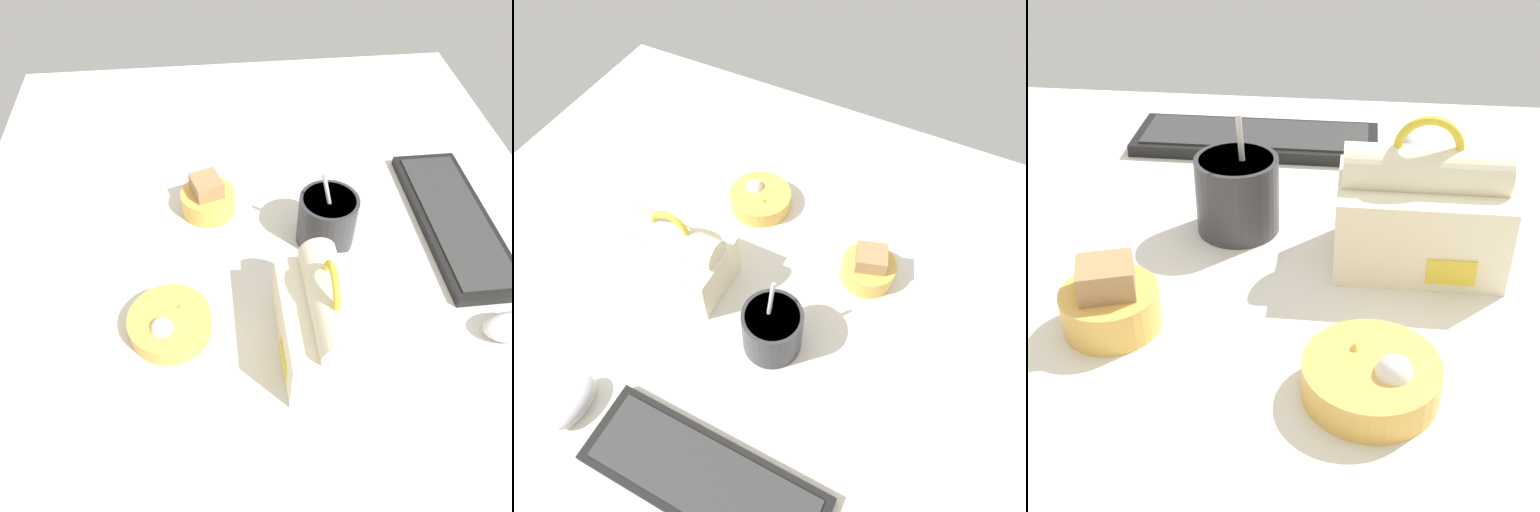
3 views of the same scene
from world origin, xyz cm
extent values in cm
cube|color=silver|center=(0.00, 0.00, 1.00)|extent=(140.00, 110.00, 2.00)
cube|color=black|center=(-5.91, 34.90, 2.90)|extent=(37.07, 12.68, 1.80)
cube|color=#333333|center=(-5.91, 34.90, 3.95)|extent=(34.11, 10.40, 0.30)
cube|color=#EFE5C1|center=(17.09, 5.41, 7.07)|extent=(18.88, 12.43, 10.15)
cylinder|color=#EFE5C1|center=(17.09, 5.41, 13.68)|extent=(17.94, 5.58, 5.58)
cube|color=yellow|center=(20.39, -0.90, 4.79)|extent=(5.29, 0.30, 3.04)
torus|color=yellow|center=(17.09, 5.41, 16.20)|extent=(7.61, 1.00, 7.61)
cylinder|color=#333338|center=(-4.70, 10.27, 6.81)|extent=(10.21, 10.21, 9.62)
cylinder|color=#C6892D|center=(-4.70, 10.27, 11.32)|extent=(8.98, 8.98, 0.60)
cylinder|color=silver|center=(-3.93, 9.76, 12.66)|extent=(0.70, 3.36, 10.90)
cylinder|color=#EAB24C|center=(-14.47, -10.19, 4.19)|extent=(10.02, 10.02, 4.39)
cube|color=#A87F51|center=(-14.47, -10.19, 6.61)|extent=(6.79, 6.47, 6.14)
cylinder|color=#EAB24C|center=(11.96, -17.14, 3.78)|extent=(12.73, 12.73, 3.56)
ellipsoid|color=white|center=(13.87, -18.10, 5.28)|extent=(3.46, 3.46, 4.07)
cone|color=#EFBC47|center=(10.37, -15.36, 4.76)|extent=(5.75, 5.75, 3.02)
sphere|color=black|center=(12.37, -21.01, 4.01)|extent=(1.53, 1.53, 1.53)
sphere|color=black|center=(12.90, -20.27, 4.01)|extent=(1.53, 1.53, 1.53)
camera|label=1|loc=(55.43, -8.53, 68.28)|focal=35.00mm
camera|label=2|loc=(-21.85, 44.61, 81.83)|focal=35.00mm
camera|label=3|loc=(9.27, -65.26, 48.92)|focal=50.00mm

